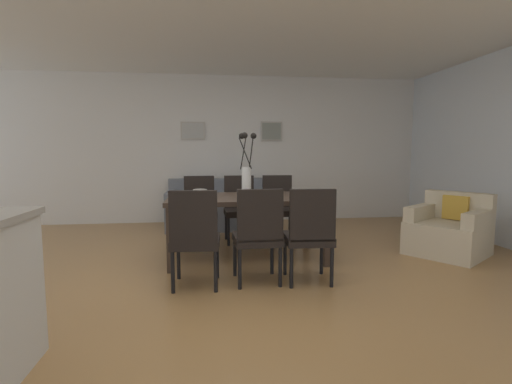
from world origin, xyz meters
name	(u,v)px	position (x,y,z in m)	size (l,w,h in m)	color
ground_plane	(236,280)	(0.00, 0.00, 0.00)	(9.00, 9.00, 0.00)	#A87A47
back_wall_panel	(223,149)	(0.00, 3.25, 1.30)	(9.00, 0.10, 2.60)	silver
ceiling_panel	(232,15)	(0.00, 0.40, 2.64)	(9.00, 7.20, 0.08)	white
dining_table	(247,203)	(0.18, 0.73, 0.67)	(1.80, 0.97, 0.74)	#3D2D23
dining_chair_near_left	(195,234)	(-0.38, -0.18, 0.51)	(0.46, 0.46, 0.92)	black
dining_chair_near_right	(200,206)	(-0.38, 1.61, 0.51)	(0.47, 0.47, 0.92)	black
dining_chair_far_left	(258,231)	(0.20, -0.14, 0.51)	(0.46, 0.46, 0.92)	black
dining_chair_far_right	(240,205)	(0.18, 1.63, 0.51)	(0.46, 0.46, 0.92)	black
dining_chair_mid_left	(310,231)	(0.69, -0.19, 0.51)	(0.46, 0.46, 0.92)	black
dining_chair_mid_right	(278,204)	(0.72, 1.62, 0.51)	(0.46, 0.46, 0.92)	black
centerpiece_vase	(246,172)	(0.18, 0.74, 1.02)	(0.21, 0.23, 0.73)	white
placemat_near_left	(199,199)	(-0.36, 0.52, 0.74)	(0.32, 0.32, 0.01)	#7F705B
bowl_near_left	(199,196)	(-0.36, 0.52, 0.78)	(0.17, 0.17, 0.07)	#B2ADA3
placemat_near_right	(200,195)	(-0.36, 0.95, 0.74)	(0.32, 0.32, 0.01)	#7F705B
bowl_near_right	(200,192)	(-0.36, 0.95, 0.78)	(0.17, 0.17, 0.07)	#B2ADA3
sofa	(221,210)	(-0.05, 2.65, 0.28)	(1.77, 0.84, 0.80)	slate
armchair	(449,231)	(2.67, 0.62, 0.29)	(1.11, 1.11, 0.75)	beige
framed_picture_left	(193,131)	(-0.52, 3.18, 1.63)	(0.42, 0.03, 0.31)	#B2ADA3
framed_picture_center	(272,131)	(0.88, 3.18, 1.63)	(0.39, 0.03, 0.35)	#B2ADA3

